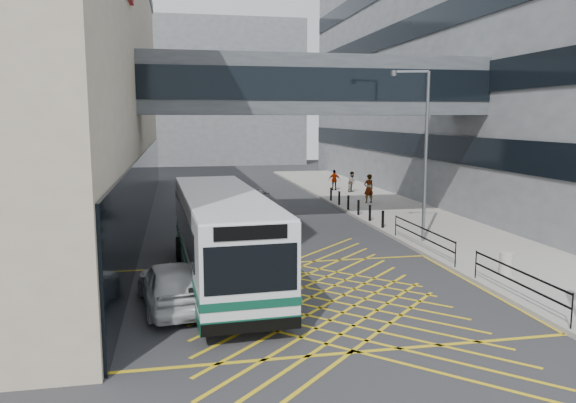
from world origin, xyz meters
TOP-DOWN VIEW (x-y plane):
  - ground at (0.00, 0.00)m, footprint 120.00×120.00m
  - building_right at (23.98, 24.00)m, footprint 24.09×44.00m
  - building_far at (-2.00, 60.00)m, footprint 28.00×16.00m
  - skybridge at (3.00, 12.00)m, footprint 20.00×4.10m
  - pavement at (9.00, 15.00)m, footprint 6.00×54.00m
  - box_junction at (0.00, 0.00)m, footprint 12.00×9.00m
  - bus at (-2.74, 2.30)m, footprint 3.30×11.73m
  - car_white at (-4.50, -0.15)m, footprint 2.67×5.04m
  - car_dark at (-2.62, 17.72)m, footprint 1.78×4.16m
  - car_silver at (0.47, 18.19)m, footprint 2.23×4.89m
  - street_lamp at (6.76, 6.64)m, footprint 1.75×0.68m
  - litter_bin at (7.45, 0.65)m, footprint 0.48×0.48m
  - kerb_railings at (6.15, 1.78)m, footprint 0.05×12.54m
  - bollards at (6.25, 15.00)m, footprint 0.14×10.14m
  - pedestrian_a at (8.47, 18.53)m, footprint 0.85×0.67m
  - pedestrian_b at (9.10, 24.12)m, footprint 0.88×0.85m
  - pedestrian_c at (8.03, 25.37)m, footprint 1.00×0.55m

SIDE VIEW (x-z plane):
  - ground at x=0.00m, z-range 0.00..0.00m
  - box_junction at x=0.00m, z-range 0.00..0.01m
  - pavement at x=9.00m, z-range 0.00..0.16m
  - litter_bin at x=7.45m, z-range 0.16..1.00m
  - bollards at x=6.25m, z-range 0.16..1.06m
  - car_dark at x=-2.62m, z-range 0.00..1.28m
  - car_silver at x=0.47m, z-range 0.00..1.50m
  - car_white at x=-4.50m, z-range 0.00..1.53m
  - kerb_railings at x=6.15m, z-range 0.38..1.38m
  - pedestrian_b at x=9.10m, z-range 0.16..1.74m
  - pedestrian_c at x=8.03m, z-range 0.16..1.78m
  - pedestrian_a at x=8.47m, z-range 0.16..2.09m
  - bus at x=-2.74m, z-range 0.12..3.37m
  - street_lamp at x=6.76m, z-range 0.70..8.49m
  - skybridge at x=3.00m, z-range 6.00..9.00m
  - building_far at x=-2.00m, z-range 0.00..18.00m
  - building_right at x=23.98m, z-range 0.00..20.00m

